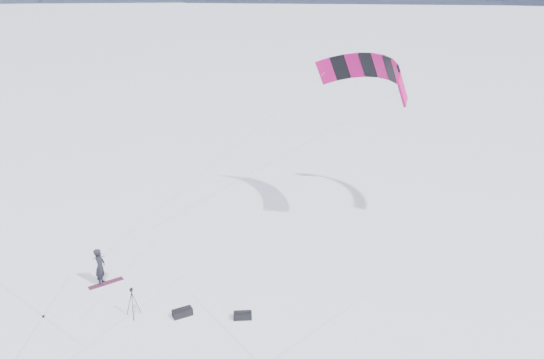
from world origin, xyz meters
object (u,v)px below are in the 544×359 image
object	(u,v)px
tripod	(132,299)
gear_bag_a	(183,312)
snowkiter	(102,284)
gear_bag_b	(243,315)
snowboard	(106,283)

from	to	relation	value
tripod	gear_bag_a	size ratio (longest dim) A/B	1.51
snowkiter	gear_bag_b	world-z (taller)	snowkiter
snowboard	gear_bag_b	distance (m)	6.94
snowboard	gear_bag_a	xyz separation A→B (m)	(3.19, -3.35, 0.14)
snowboard	gear_bag_a	bearing A→B (deg)	-67.49
gear_bag_a	tripod	bearing A→B (deg)	152.91
snowboard	tripod	size ratio (longest dim) A/B	1.19
snowkiter	gear_bag_a	world-z (taller)	snowkiter
snowboard	gear_bag_a	distance (m)	4.63
tripod	gear_bag_b	bearing A→B (deg)	-43.86
snowkiter	tripod	xyz separation A→B (m)	(1.39, -2.92, 0.85)
snowboard	gear_bag_b	bearing A→B (deg)	-57.71
snowkiter	tripod	world-z (taller)	tripod
snowboard	gear_bag_b	xyz separation A→B (m)	(5.57, -4.14, 0.13)
gear_bag_a	snowboard	bearing A→B (deg)	119.89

